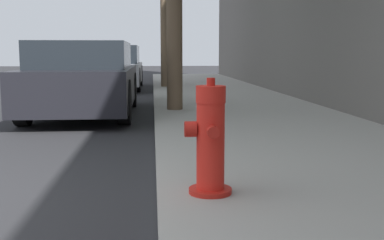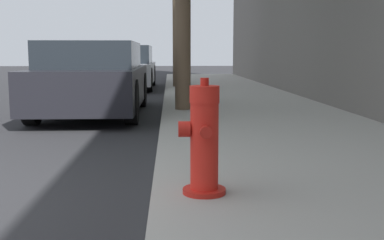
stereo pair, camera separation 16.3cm
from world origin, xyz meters
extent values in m
cube|color=#99968E|center=(3.64, 0.00, 0.07)|extent=(3.17, 40.00, 0.14)
cylinder|color=red|center=(2.43, 0.20, 0.15)|extent=(0.31, 0.31, 0.04)
cylinder|color=red|center=(2.43, 0.20, 0.48)|extent=(0.20, 0.20, 0.61)
cylinder|color=red|center=(2.43, 0.20, 0.84)|extent=(0.21, 0.21, 0.12)
cylinder|color=red|center=(2.43, 0.20, 0.93)|extent=(0.06, 0.06, 0.05)
cylinder|color=red|center=(2.43, 0.06, 0.60)|extent=(0.08, 0.07, 0.08)
cylinder|color=red|center=(2.43, 0.33, 0.60)|extent=(0.08, 0.07, 0.08)
cylinder|color=red|center=(2.29, 0.20, 0.60)|extent=(0.08, 0.11, 0.11)
cube|color=black|center=(0.80, 5.80, 0.53)|extent=(1.72, 4.19, 0.67)
cube|color=black|center=(0.80, 5.64, 1.09)|extent=(1.59, 2.30, 0.46)
cylinder|color=black|center=(0.02, 7.10, 0.36)|extent=(0.20, 0.72, 0.72)
cylinder|color=black|center=(1.58, 7.10, 0.36)|extent=(0.20, 0.72, 0.72)
cylinder|color=black|center=(0.02, 4.51, 0.36)|extent=(0.20, 0.72, 0.72)
cylinder|color=black|center=(1.58, 4.51, 0.36)|extent=(0.20, 0.72, 0.72)
cube|color=#B7B7BC|center=(0.79, 12.39, 0.50)|extent=(1.74, 4.53, 0.62)
cube|color=black|center=(0.79, 12.21, 1.08)|extent=(1.60, 2.49, 0.55)
cylinder|color=black|center=(0.00, 13.80, 0.35)|extent=(0.20, 0.71, 0.71)
cylinder|color=black|center=(1.58, 13.80, 0.35)|extent=(0.20, 0.71, 0.71)
cylinder|color=black|center=(0.00, 10.99, 0.35)|extent=(0.20, 0.71, 0.71)
cylinder|color=black|center=(1.58, 10.99, 0.35)|extent=(0.20, 0.71, 0.71)
cylinder|color=brown|center=(2.42, 5.40, 1.67)|extent=(0.28, 0.28, 3.06)
cylinder|color=brown|center=(2.42, 11.32, 1.75)|extent=(0.28, 0.28, 3.22)
camera|label=1|loc=(2.03, -3.10, 1.12)|focal=45.00mm
camera|label=2|loc=(2.19, -3.11, 1.12)|focal=45.00mm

